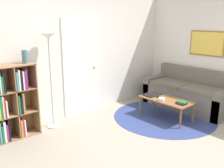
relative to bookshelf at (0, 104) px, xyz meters
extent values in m
plane|color=gray|center=(1.74, -2.18, -0.62)|extent=(14.00, 14.00, 0.00)
cube|color=silver|center=(1.74, 0.22, 0.68)|extent=(7.64, 0.05, 2.60)
cube|color=white|center=(1.72, 0.18, 0.37)|extent=(0.88, 0.02, 1.98)
sphere|color=tan|center=(2.03, 0.16, 0.33)|extent=(0.04, 0.04, 0.04)
cube|color=silver|center=(4.08, -0.99, 0.68)|extent=(0.05, 5.37, 2.60)
cube|color=olive|center=(4.05, -1.27, 0.80)|extent=(0.02, 0.80, 0.55)
cube|color=yellow|center=(4.03, -1.27, 0.80)|extent=(0.01, 0.74, 0.49)
cylinder|color=navy|center=(2.81, -1.14, -0.62)|extent=(2.06, 2.06, 0.01)
cube|color=#936B47|center=(0.57, 0.00, -0.01)|extent=(0.02, 0.34, 1.23)
cube|color=#936B47|center=(0.05, 0.00, -0.61)|extent=(1.06, 0.34, 0.02)
cube|color=#936B47|center=(0.05, 0.16, -0.01)|extent=(1.06, 0.02, 1.23)
cube|color=#936B47|center=(0.22, 0.00, -0.01)|extent=(0.02, 0.32, 1.20)
cube|color=#936B47|center=(0.05, 0.00, -0.21)|extent=(1.03, 0.32, 0.02)
cube|color=#936B47|center=(0.05, 0.00, 0.19)|extent=(1.03, 0.32, 0.02)
cube|color=#196B38|center=(-0.05, -0.06, -0.46)|extent=(0.03, 0.21, 0.28)
cube|color=silver|center=(-0.02, -0.03, -0.43)|extent=(0.03, 0.27, 0.35)
cube|color=#7F287A|center=(0.02, -0.04, -0.46)|extent=(0.03, 0.24, 0.29)
cube|color=black|center=(0.05, -0.06, -0.43)|extent=(0.02, 0.21, 0.35)
cube|color=orange|center=(0.25, -0.04, -0.46)|extent=(0.03, 0.24, 0.29)
cube|color=#7F287A|center=(0.28, -0.05, -0.45)|extent=(0.02, 0.22, 0.31)
cube|color=silver|center=(0.31, -0.06, -0.46)|extent=(0.02, 0.21, 0.29)
cube|color=silver|center=(0.00, -0.07, -0.02)|extent=(0.02, 0.19, 0.36)
cube|color=#B21E23|center=(0.02, -0.06, -0.03)|extent=(0.02, 0.21, 0.33)
cube|color=silver|center=(0.05, -0.06, -0.06)|extent=(0.02, 0.21, 0.27)
cube|color=#196B38|center=(0.25, -0.05, -0.04)|extent=(0.02, 0.22, 0.31)
cube|color=black|center=(0.28, -0.06, -0.05)|extent=(0.03, 0.21, 0.29)
cube|color=olive|center=(0.32, -0.06, -0.03)|extent=(0.03, 0.20, 0.34)
cube|color=#196B38|center=(0.02, -0.07, 0.34)|extent=(0.03, 0.19, 0.27)
cube|color=black|center=(0.05, -0.06, 0.37)|extent=(0.03, 0.20, 0.34)
cube|color=teal|center=(0.25, -0.04, 0.35)|extent=(0.03, 0.24, 0.30)
cube|color=silver|center=(0.29, -0.06, 0.37)|extent=(0.03, 0.21, 0.33)
cube|color=black|center=(0.32, -0.05, 0.35)|extent=(0.03, 0.22, 0.30)
cube|color=silver|center=(0.35, -0.03, 0.36)|extent=(0.02, 0.27, 0.30)
cube|color=#7F287A|center=(0.38, -0.04, 0.36)|extent=(0.02, 0.25, 0.30)
cube|color=#7F287A|center=(0.41, -0.04, 0.37)|extent=(0.02, 0.25, 0.33)
cylinder|color=#B7B7BC|center=(0.88, -0.06, -0.62)|extent=(0.24, 0.24, 0.01)
cylinder|color=#B7B7BC|center=(0.88, -0.06, 0.24)|extent=(0.02, 0.02, 1.62)
cone|color=white|center=(0.88, -0.06, 1.04)|extent=(0.28, 0.28, 0.10)
cube|color=#66605B|center=(3.63, -1.13, -0.40)|extent=(0.82, 1.88, 0.45)
cube|color=#66605B|center=(3.96, -1.13, -0.19)|extent=(0.16, 1.88, 0.86)
cube|color=#66605B|center=(3.63, -0.28, -0.33)|extent=(0.82, 0.16, 0.59)
cube|color=#625D50|center=(3.55, -1.52, -0.13)|extent=(0.62, 0.76, 0.10)
cube|color=#625D50|center=(3.55, -0.75, -0.13)|extent=(0.62, 0.76, 0.10)
cube|color=brown|center=(2.77, -1.20, -0.23)|extent=(0.51, 1.05, 0.02)
cylinder|color=brown|center=(2.56, -1.68, -0.43)|extent=(0.04, 0.04, 0.38)
cylinder|color=brown|center=(2.56, -0.71, -0.43)|extent=(0.04, 0.04, 0.38)
cylinder|color=brown|center=(2.98, -1.68, -0.43)|extent=(0.04, 0.04, 0.38)
cylinder|color=brown|center=(2.98, -0.71, -0.43)|extent=(0.04, 0.04, 0.38)
cube|color=black|center=(2.77, -0.84, -0.21)|extent=(0.36, 0.25, 0.02)
cylinder|color=silver|center=(2.62, -1.20, -0.20)|extent=(0.13, 0.13, 0.05)
cube|color=black|center=(2.74, -1.57, -0.21)|extent=(0.14, 0.17, 0.02)
cube|color=#7F287A|center=(2.73, -1.57, -0.19)|extent=(0.14, 0.17, 0.02)
cube|color=#196B38|center=(2.74, -1.58, -0.18)|extent=(0.14, 0.17, 0.02)
cube|color=black|center=(2.73, -1.07, -0.21)|extent=(0.05, 0.15, 0.02)
cylinder|color=slate|center=(0.47, 0.00, 0.72)|extent=(0.10, 0.10, 0.22)
camera|label=1|loc=(-1.18, -3.99, 1.32)|focal=40.00mm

